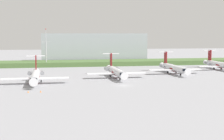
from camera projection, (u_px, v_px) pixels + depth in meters
ground_plane at (108, 75)px, 143.21m from camera, size 500.00×500.00×0.00m
grass_berm at (93, 63)px, 190.10m from camera, size 320.00×20.00×2.39m
regional_jet_second at (35, 76)px, 119.36m from camera, size 22.81×31.00×9.00m
regional_jet_third at (116, 71)px, 134.79m from camera, size 22.81×31.00×9.00m
regional_jet_fourth at (174, 68)px, 148.51m from camera, size 22.81×31.00×9.00m
regional_jet_fifth at (220, 64)px, 165.06m from camera, size 22.81×31.00×9.00m
antenna_mast at (46, 51)px, 179.84m from camera, size 4.40×0.50×19.80m
distant_hangar at (93, 48)px, 213.74m from camera, size 61.98×27.01×17.37m
safety_cone_front_marker at (28, 92)px, 100.25m from camera, size 0.44×0.44×0.55m
safety_cone_mid_marker at (41, 91)px, 100.77m from camera, size 0.44×0.44×0.55m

